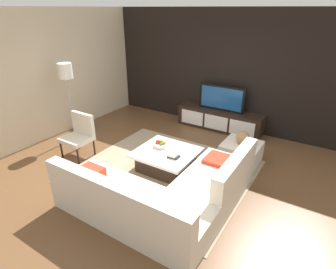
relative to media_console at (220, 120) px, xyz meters
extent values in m
plane|color=brown|center=(0.00, -2.40, -0.25)|extent=(14.00, 14.00, 0.00)
cube|color=black|center=(0.00, 0.30, 1.15)|extent=(6.40, 0.12, 2.80)
cube|color=beige|center=(-3.20, -2.20, 1.15)|extent=(0.12, 5.20, 2.80)
cube|color=tan|center=(-0.10, -2.40, -0.24)|extent=(3.04, 2.74, 0.01)
cube|color=black|center=(0.00, 0.00, 0.00)|extent=(2.10, 0.49, 0.50)
cube|color=white|center=(-0.64, -0.25, 0.00)|extent=(0.59, 0.01, 0.35)
cube|color=white|center=(0.00, -0.25, 0.00)|extent=(0.59, 0.01, 0.35)
cube|color=white|center=(0.64, -0.25, 0.00)|extent=(0.59, 0.01, 0.35)
cube|color=black|center=(0.00, 0.00, 0.55)|extent=(1.14, 0.05, 0.61)
cube|color=#194C8C|center=(0.00, -0.03, 0.55)|extent=(1.02, 0.01, 0.51)
cube|color=beige|center=(0.20, -3.70, -0.04)|extent=(2.35, 0.85, 0.41)
cube|color=beige|center=(0.20, -4.03, 0.36)|extent=(2.35, 0.18, 0.39)
cube|color=beige|center=(0.95, -2.53, -0.04)|extent=(0.85, 1.47, 0.41)
cube|color=beige|center=(1.29, -2.53, 0.36)|extent=(0.18, 1.47, 0.39)
cube|color=red|center=(-0.51, -3.70, 0.27)|extent=(0.36, 0.20, 0.22)
cube|color=red|center=(0.95, -2.17, 0.19)|extent=(0.60, 0.44, 0.06)
cube|color=black|center=(-0.10, -2.30, -0.08)|extent=(0.86, 0.81, 0.33)
cube|color=white|center=(-0.10, -2.30, 0.10)|extent=(1.08, 1.01, 0.05)
cylinder|color=black|center=(-2.14, -3.05, -0.06)|extent=(0.04, 0.04, 0.38)
cylinder|color=black|center=(-1.66, -3.05, -0.06)|extent=(0.04, 0.04, 0.38)
cylinder|color=black|center=(-2.14, -2.62, -0.06)|extent=(0.04, 0.04, 0.38)
cylinder|color=black|center=(-1.66, -2.62, -0.06)|extent=(0.04, 0.04, 0.38)
cube|color=beige|center=(-1.90, -2.84, 0.13)|extent=(0.57, 0.51, 0.08)
cube|color=beige|center=(-1.90, -2.62, 0.40)|extent=(0.57, 0.08, 0.45)
cylinder|color=#A5A5AA|center=(-2.62, -2.30, -0.24)|extent=(0.28, 0.28, 0.02)
cylinder|color=#A5A5AA|center=(-2.62, -2.30, 0.47)|extent=(0.03, 0.03, 1.39)
cylinder|color=white|center=(-2.62, -2.30, 1.32)|extent=(0.29, 0.29, 0.32)
cube|color=beige|center=(0.99, -1.29, -0.05)|extent=(0.70, 0.70, 0.40)
cylinder|color=silver|center=(-0.28, -2.20, 0.17)|extent=(0.28, 0.28, 0.07)
sphere|color=gold|center=(-0.23, -2.18, 0.22)|extent=(0.08, 0.08, 0.08)
sphere|color=#4C8C33|center=(-0.26, -2.17, 0.21)|extent=(0.07, 0.07, 0.07)
sphere|color=gold|center=(-0.32, -2.16, 0.22)|extent=(0.08, 0.08, 0.08)
sphere|color=#B23326|center=(-0.33, -2.22, 0.22)|extent=(0.10, 0.10, 0.10)
sphere|color=#4C8C33|center=(-0.25, -2.25, 0.21)|extent=(0.07, 0.07, 0.07)
sphere|color=#997247|center=(0.99, -1.29, 0.28)|extent=(0.25, 0.25, 0.25)
cube|color=#1E232D|center=(0.13, -2.42, 0.14)|extent=(0.20, 0.14, 0.03)
cube|color=#CCB78C|center=(0.12, -2.42, 0.17)|extent=(0.16, 0.15, 0.02)
camera|label=1|loc=(2.30, -6.02, 2.53)|focal=29.25mm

